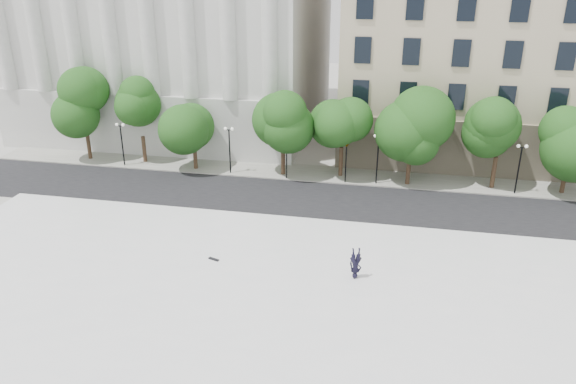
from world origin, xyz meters
name	(u,v)px	position (x,y,z in m)	size (l,w,h in m)	color
ground	(235,340)	(0.00, 0.00, 0.00)	(160.00, 160.00, 0.00)	#BAB7AF
plaza	(250,303)	(0.00, 3.00, 0.23)	(44.00, 22.00, 0.45)	white
street	(298,200)	(0.00, 18.00, 0.01)	(60.00, 8.00, 0.02)	black
far_sidewalk	(310,173)	(0.00, 24.00, 0.06)	(60.00, 4.00, 0.12)	#ABA89D
building_west	(180,6)	(-17.00, 38.57, 12.89)	(31.50, 27.65, 25.60)	silver
building_east	(534,31)	(20.00, 38.91, 11.14)	(36.00, 26.15, 23.00)	#BDAE90
traffic_light_west	(287,138)	(-1.81, 22.30, 3.75)	(0.40, 1.87, 4.25)	black
traffic_light_east	(347,143)	(3.30, 22.30, 3.66)	(0.83, 1.69, 4.17)	black
person_lying	(355,274)	(5.51, 6.45, 0.72)	(0.71, 0.46, 1.94)	black
skateboard	(214,259)	(-3.38, 6.85, 0.49)	(0.73, 0.19, 0.08)	black
street_trees	(317,121)	(0.63, 23.47, 5.03)	(46.62, 5.23, 7.58)	#382619
lamp_posts	(306,147)	(-0.16, 22.60, 2.96)	(35.23, 0.28, 4.45)	black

